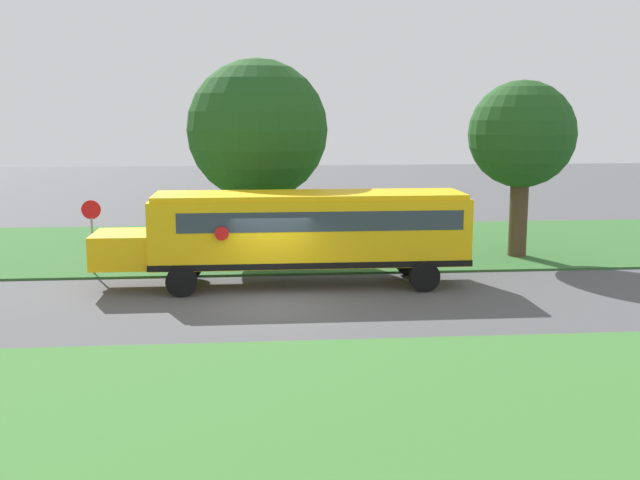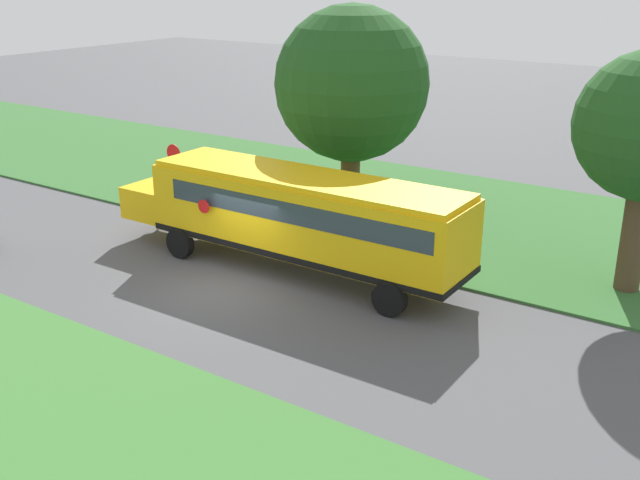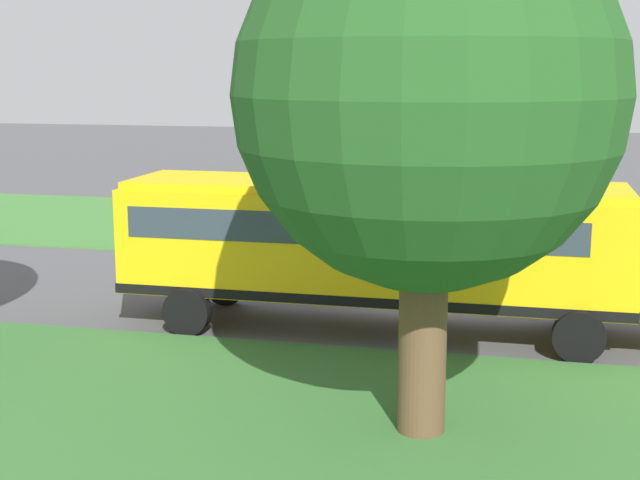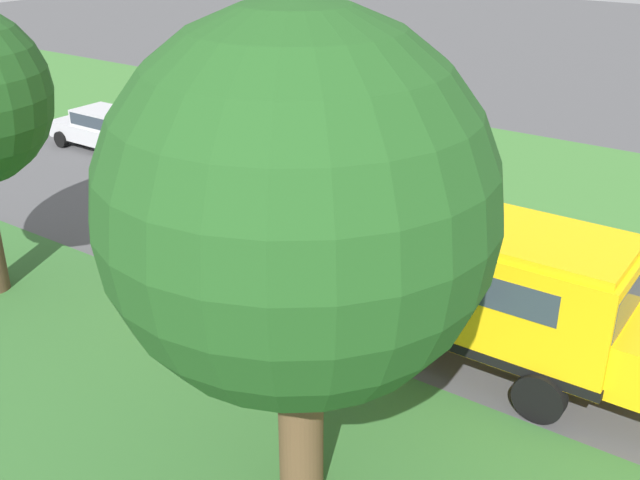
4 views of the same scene
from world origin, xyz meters
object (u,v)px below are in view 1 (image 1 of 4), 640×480
(oak_tree_roadside_mid, at_px, (525,134))
(stop_sign, at_px, (92,228))
(oak_tree_beside_bus, at_px, (261,129))
(school_bus, at_px, (301,229))

(oak_tree_roadside_mid, distance_m, stop_sign, 16.89)
(oak_tree_beside_bus, xyz_separation_m, stop_sign, (3.13, -6.08, -3.42))
(oak_tree_beside_bus, xyz_separation_m, oak_tree_roadside_mid, (1.15, 10.39, -0.20))
(oak_tree_beside_bus, height_order, stop_sign, oak_tree_beside_bus)
(oak_tree_beside_bus, bearing_deg, oak_tree_roadside_mid, 83.68)
(oak_tree_beside_bus, height_order, oak_tree_roadside_mid, oak_tree_beside_bus)
(oak_tree_roadside_mid, bearing_deg, oak_tree_beside_bus, -96.32)
(school_bus, xyz_separation_m, stop_sign, (-2.14, -7.34, -0.19))
(oak_tree_roadside_mid, bearing_deg, stop_sign, -83.13)
(school_bus, xyz_separation_m, oak_tree_roadside_mid, (-4.12, 9.12, 3.03))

